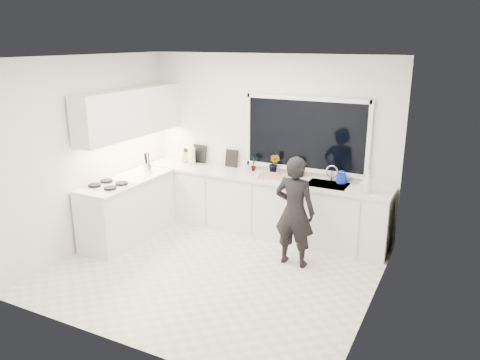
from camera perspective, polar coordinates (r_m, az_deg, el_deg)
The scene contains 25 objects.
floor at distance 6.24m, azimuth -3.24°, elevation -10.98°, with size 4.00×3.50×0.02m, color beige.
wall_back at distance 7.27m, azimuth 3.52°, elevation 4.47°, with size 4.00×0.02×2.70m, color white.
wall_left at distance 6.94m, azimuth -18.00°, elevation 3.08°, with size 0.02×3.50×2.70m, color white.
wall_right at distance 5.08m, azimuth 16.60°, elevation -1.68°, with size 0.02×3.50×2.70m, color white.
ceiling at distance 5.53m, azimuth -3.71°, elevation 14.82°, with size 4.00×3.50×0.02m, color white.
window at distance 6.99m, azimuth 7.98°, elevation 5.51°, with size 1.80×0.02×1.00m, color black.
base_cabinets_back at distance 7.25m, azimuth 2.42°, elevation -3.04°, with size 3.92×0.58×0.88m, color white.
base_cabinets_left at distance 7.22m, azimuth -13.49°, elevation -3.58°, with size 0.58×1.60×0.88m, color white.
countertop_back at distance 7.10m, azimuth 2.43°, elevation 0.43°, with size 3.94×0.62×0.04m, color silver.
countertop_left at distance 7.08m, azimuth -13.74°, elevation -0.09°, with size 0.62×1.60×0.04m, color silver.
upper_cabinets at distance 7.21m, azimuth -13.20°, elevation 8.01°, with size 0.34×2.10×0.70m, color white.
sink at distance 6.77m, azimuth 10.59°, elevation -0.92°, with size 0.58×0.42×0.14m, color silver.
faucet at distance 6.91m, azimuth 11.13°, elevation 0.79°, with size 0.03×0.03×0.22m, color silver.
stovetop at distance 6.83m, azimuth -15.76°, elevation -0.55°, with size 0.56×0.48×0.03m, color black.
person at distance 6.14m, azimuth 6.67°, elevation -3.84°, with size 0.54×0.36×1.49m, color black.
pizza_tray at distance 6.97m, azimuth 4.39°, elevation 0.38°, with size 0.50×0.37×0.03m, color silver.
pizza at distance 6.96m, azimuth 4.40°, elevation 0.52°, with size 0.45×0.32×0.01m, color #D4441C.
watering_can at distance 6.85m, azimuth 12.24°, elevation 0.19°, with size 0.14×0.14×0.13m, color #142BBC.
paper_towel_roll at distance 7.74m, azimuth -5.90°, elevation 2.90°, with size 0.11×0.11×0.26m, color white.
knife_block at distance 7.84m, azimuth -6.42°, elevation 2.91°, with size 0.13×0.10×0.22m, color brown.
utensil_crock at distance 7.35m, azimuth -11.21°, elevation 1.51°, with size 0.13×0.13×0.16m, color silver.
picture_frame_large at distance 7.53m, azimuth -1.04°, elevation 2.67°, with size 0.22×0.02×0.28m, color black.
picture_frame_small at distance 7.82m, azimuth -4.94°, elevation 3.22°, with size 0.25×0.02×0.30m, color black.
herb_plants at distance 7.11m, azimuth 4.81°, elevation 1.80°, with size 0.92×0.22×0.31m.
soap_bottles at distance 6.45m, azimuth 15.20°, elevation -0.31°, with size 0.18×0.13×0.32m.
Camera 1 is at (2.79, -4.77, 2.90)m, focal length 35.00 mm.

